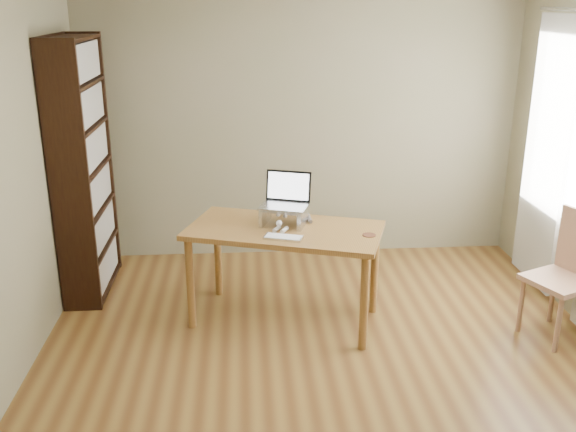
% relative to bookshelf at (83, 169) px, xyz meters
% --- Properties ---
extents(room, '(4.04, 4.54, 2.64)m').
position_rel_bookshelf_xyz_m(room, '(1.86, -1.54, 0.25)').
color(room, '#593617').
rests_on(room, ground).
extents(bookshelf, '(0.30, 0.90, 2.10)m').
position_rel_bookshelf_xyz_m(bookshelf, '(0.00, 0.00, 0.00)').
color(bookshelf, black).
rests_on(bookshelf, ground).
extents(desk, '(1.56, 1.12, 0.75)m').
position_rel_bookshelf_xyz_m(desk, '(1.59, -0.69, -0.40)').
color(desk, brown).
rests_on(desk, ground).
extents(laptop_stand, '(0.32, 0.25, 0.13)m').
position_rel_bookshelf_xyz_m(laptop_stand, '(1.59, -0.61, -0.22)').
color(laptop_stand, silver).
rests_on(laptop_stand, desk).
extents(laptop, '(0.40, 0.39, 0.24)m').
position_rel_bookshelf_xyz_m(laptop, '(1.59, -0.55, -0.11)').
color(laptop, silver).
rests_on(laptop, laptop_stand).
extents(keyboard, '(0.29, 0.20, 0.02)m').
position_rel_bookshelf_xyz_m(keyboard, '(1.56, -0.91, -0.29)').
color(keyboard, silver).
rests_on(keyboard, desk).
extents(coaster, '(0.10, 0.10, 0.01)m').
position_rel_bookshelf_xyz_m(coaster, '(2.18, -0.89, -0.30)').
color(coaster, '#532D1C').
rests_on(coaster, desk).
extents(cat, '(0.25, 0.48, 0.15)m').
position_rel_bookshelf_xyz_m(cat, '(1.62, -0.58, -0.23)').
color(cat, '#403832').
rests_on(cat, desk).
extents(chair, '(0.55, 0.55, 0.94)m').
position_rel_bookshelf_xyz_m(chair, '(3.61, -1.10, -0.55)').
color(chair, '#A07656').
rests_on(chair, ground).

